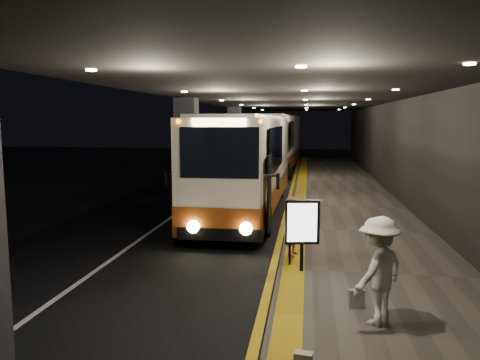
# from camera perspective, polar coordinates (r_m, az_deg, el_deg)

# --- Properties ---
(ground) EXTENTS (90.00, 90.00, 0.00)m
(ground) POSITION_cam_1_polar(r_m,az_deg,el_deg) (14.37, -4.61, -7.01)
(ground) COLOR black
(lane_line_white) EXTENTS (0.12, 50.00, 0.01)m
(lane_line_white) POSITION_cam_1_polar(r_m,az_deg,el_deg) (19.54, -6.51, -3.20)
(lane_line_white) COLOR silver
(lane_line_white) RESTS_ON ground
(kerb_stripe_yellow) EXTENTS (0.18, 50.00, 0.01)m
(kerb_stripe_yellow) POSITION_cam_1_polar(r_m,az_deg,el_deg) (18.92, 5.76, -3.53)
(kerb_stripe_yellow) COLOR gold
(kerb_stripe_yellow) RESTS_ON ground
(sidewalk) EXTENTS (4.50, 50.00, 0.15)m
(sidewalk) POSITION_cam_1_polar(r_m,az_deg,el_deg) (18.96, 13.04, -3.44)
(sidewalk) COLOR #514C44
(sidewalk) RESTS_ON ground
(tactile_strip) EXTENTS (0.50, 50.00, 0.01)m
(tactile_strip) POSITION_cam_1_polar(r_m,az_deg,el_deg) (18.88, 7.29, -3.11)
(tactile_strip) COLOR gold
(tactile_strip) RESTS_ON sidewalk
(terminal_wall) EXTENTS (0.10, 50.00, 6.00)m
(terminal_wall) POSITION_cam_1_polar(r_m,az_deg,el_deg) (18.98, 20.11, 5.20)
(terminal_wall) COLOR black
(terminal_wall) RESTS_ON ground
(support_columns) EXTENTS (0.80, 24.80, 4.40)m
(support_columns) POSITION_cam_1_polar(r_m,az_deg,el_deg) (18.22, -6.49, 3.01)
(support_columns) COLOR black
(support_columns) RESTS_ON ground
(canopy) EXTENTS (9.00, 50.00, 0.40)m
(canopy) POSITION_cam_1_polar(r_m,az_deg,el_deg) (18.62, 6.42, 10.49)
(canopy) COLOR black
(canopy) RESTS_ON support_columns
(coach_main) EXTENTS (2.62, 11.64, 3.61)m
(coach_main) POSITION_cam_1_polar(r_m,az_deg,el_deg) (17.89, 0.87, 1.47)
(coach_main) COLOR beige
(coach_main) RESTS_ON ground
(coach_second) EXTENTS (3.13, 12.24, 3.81)m
(coach_second) POSITION_cam_1_polar(r_m,az_deg,el_deg) (32.27, 4.27, 4.22)
(coach_second) COLOR beige
(coach_second) RESTS_ON ground
(passenger_boarding) EXTENTS (0.51, 0.63, 1.51)m
(passenger_boarding) POSITION_cam_1_polar(r_m,az_deg,el_deg) (11.83, 6.50, -5.64)
(passenger_boarding) COLOR #BB5757
(passenger_boarding) RESTS_ON sidewalk
(passenger_waiting_white) EXTENTS (1.19, 1.25, 1.82)m
(passenger_waiting_white) POSITION_cam_1_polar(r_m,az_deg,el_deg) (8.25, 16.54, -10.52)
(passenger_waiting_white) COLOR silver
(passenger_waiting_white) RESTS_ON sidewalk
(bag_polka) EXTENTS (0.30, 0.17, 0.35)m
(bag_polka) POSITION_cam_1_polar(r_m,az_deg,el_deg) (9.01, 13.97, -13.87)
(bag_polka) COLOR black
(bag_polka) RESTS_ON sidewalk
(info_sign) EXTENTS (0.78, 0.24, 1.64)m
(info_sign) POSITION_cam_1_polar(r_m,az_deg,el_deg) (10.57, 7.59, -5.30)
(info_sign) COLOR black
(info_sign) RESTS_ON sidewalk
(stanchion_post) EXTENTS (0.05, 0.05, 1.01)m
(stanchion_post) POSITION_cam_1_polar(r_m,az_deg,el_deg) (11.14, 6.09, -7.78)
(stanchion_post) COLOR black
(stanchion_post) RESTS_ON sidewalk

